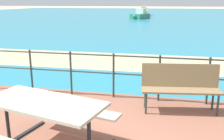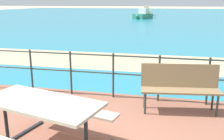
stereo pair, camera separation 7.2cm
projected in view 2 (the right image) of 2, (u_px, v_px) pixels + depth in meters
sea_water at (163, 15)px, 41.23m from camera, size 90.00×90.00×0.01m
beach_strip at (135, 62)px, 9.31m from camera, size 54.01×3.08×0.01m
picnic_table at (41, 115)px, 3.41m from camera, size 1.94×1.84×0.80m
park_bench at (180, 84)px, 4.90m from camera, size 1.52×0.61×0.91m
railing_fence at (113, 70)px, 5.56m from camera, size 5.94×0.04×0.99m
boat_near at (146, 12)px, 39.98m from camera, size 1.64×5.39×1.49m
boat_far at (143, 15)px, 33.10m from camera, size 2.45×3.54×1.27m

